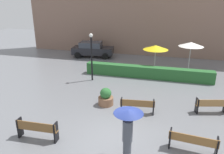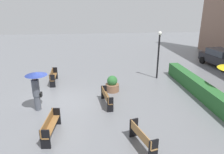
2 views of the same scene
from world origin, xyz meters
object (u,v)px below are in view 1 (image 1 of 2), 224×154
Objects in this scene: bench_far_right at (212,105)px; bench_mid_center at (137,105)px; bench_near_right at (193,141)px; bench_near_left at (37,129)px; parked_car at (92,49)px; patio_umbrella_white at (191,44)px; patio_umbrella_yellow at (156,47)px; planter_pot at (106,98)px; lamp_post at (91,52)px; pedestrian_with_umbrella at (128,126)px.

bench_far_right is 3.99m from bench_mid_center.
bench_near_left is at bearing -172.37° from bench_near_right.
bench_far_right is (7.69, 4.54, -0.04)m from bench_near_left.
bench_mid_center is at bearing -59.07° from parked_car.
bench_mid_center is at bearing -164.38° from bench_far_right.
patio_umbrella_white reaches higher than bench_far_right.
bench_near_right is at bearing -76.41° from patio_umbrella_yellow.
patio_umbrella_white reaches higher than planter_pot.
lamp_post is 0.80× the size of parked_car.
bench_far_right is 0.68× the size of patio_umbrella_white.
bench_far_right is 7.53m from patio_umbrella_white.
bench_near_left is 1.01× the size of bench_mid_center.
bench_mid_center is 0.88× the size of pedestrian_with_umbrella.
patio_umbrella_yellow is 0.52× the size of parked_car.
planter_pot is (1.92, 4.00, -0.09)m from bench_near_left.
bench_far_right is at bearing 5.29° from planter_pot.
parked_car is (-10.30, 9.71, 0.32)m from bench_far_right.
parked_car reaches higher than bench_near_right.
patio_umbrella_white is at bearing 88.03° from bench_near_right.
lamp_post is at bearing -149.69° from patio_umbrella_white.
pedestrian_with_umbrella is (-3.65, -4.68, 0.93)m from bench_far_right.
pedestrian_with_umbrella is at bearing -65.21° from parked_car.
parked_car is at bearing 165.56° from patio_umbrella_white.
bench_near_right is 0.83× the size of patio_umbrella_yellow.
bench_near_right is 16.18m from parked_car.
patio_umbrella_yellow is at bearing 35.02° from lamp_post.
parked_car reaches higher than bench_mid_center.
patio_umbrella_yellow is (-3.57, 6.16, 1.62)m from bench_far_right.
patio_umbrella_white reaches higher than bench_near_right.
pedestrian_with_umbrella is 12.31m from patio_umbrella_white.
patio_umbrella_white is at bearing 96.43° from bench_far_right.
lamp_post reaches higher than parked_car.
bench_near_right reaches higher than bench_mid_center.
bench_near_right is 11.08m from patio_umbrella_white.
patio_umbrella_yellow is at bearing -27.77° from parked_car.
bench_near_right is 0.54× the size of lamp_post.
patio_umbrella_yellow is (-2.38, 9.83, 1.61)m from bench_near_right.
parked_car is (-6.65, 14.39, -0.61)m from pedestrian_with_umbrella.
patio_umbrella_white reaches higher than patio_umbrella_yellow.
patio_umbrella_white is (3.02, 8.34, 1.80)m from bench_mid_center.
parked_car is (-4.53, 10.24, 0.37)m from planter_pot.
lamp_post is at bearing 120.69° from planter_pot.
bench_near_right is 1.03× the size of bench_mid_center.
bench_mid_center is 12.57m from parked_car.
pedestrian_with_umbrella is at bearing -63.00° from planter_pot.
patio_umbrella_white is 9.90m from parked_car.
pedestrian_with_umbrella is at bearing -87.04° from bench_mid_center.
bench_mid_center is at bearing 135.59° from bench_near_right.
patio_umbrella_yellow is at bearing 71.84° from planter_pot.
lamp_post reaches higher than bench_near_right.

